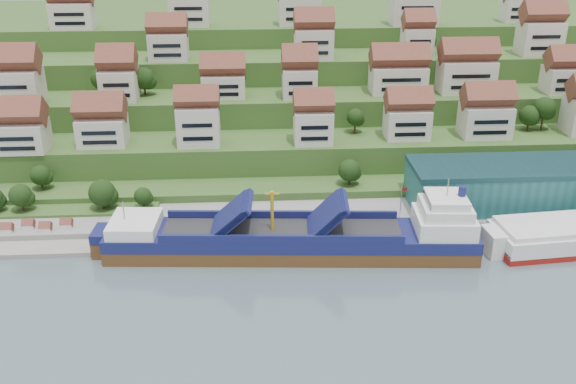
{
  "coord_description": "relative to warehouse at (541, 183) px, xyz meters",
  "views": [
    {
      "loc": [
        -13.85,
        -113.49,
        65.92
      ],
      "look_at": [
        -6.2,
        14.0,
        8.0
      ],
      "focal_mm": 40.0,
      "sensor_mm": 36.0,
      "label": 1
    }
  ],
  "objects": [
    {
      "name": "beach_huts",
      "position": [
        -112.0,
        -6.25,
        -5.1
      ],
      "size": [
        14.4,
        3.7,
        2.2
      ],
      "color": "white",
      "rests_on": "pebble_beach"
    },
    {
      "name": "hillside_village",
      "position": [
        -48.76,
        43.3,
        17.08
      ],
      "size": [
        160.4,
        62.91,
        29.29
      ],
      "color": "beige",
      "rests_on": "ground"
    },
    {
      "name": "flagpole",
      "position": [
        -33.89,
        -7.0,
        -0.32
      ],
      "size": [
        1.28,
        0.16,
        8.0
      ],
      "color": "gray",
      "rests_on": "quay"
    },
    {
      "name": "hillside",
      "position": [
        -52.0,
        86.55,
        3.46
      ],
      "size": [
        260.0,
        128.0,
        31.0
      ],
      "color": "#2D4C1E",
      "rests_on": "ground"
    },
    {
      "name": "quay",
      "position": [
        -32.0,
        -2.0,
        -6.1
      ],
      "size": [
        180.0,
        14.0,
        2.2
      ],
      "primitive_type": "cube",
      "color": "gray",
      "rests_on": "ground"
    },
    {
      "name": "second_ship",
      "position": [
        0.67,
        -16.52,
        -4.38
      ],
      "size": [
        33.17,
        14.85,
        9.34
      ],
      "rotation": [
        0.0,
        0.0,
        0.09
      ],
      "color": "maroon",
      "rests_on": "ground"
    },
    {
      "name": "cargo_ship",
      "position": [
        -56.2,
        -16.0,
        -4.02
      ],
      "size": [
        75.43,
        16.62,
        16.55
      ],
      "rotation": [
        0.0,
        0.0,
        -0.07
      ],
      "color": "#57351A",
      "rests_on": "ground"
    },
    {
      "name": "hillside_trees",
      "position": [
        -60.14,
        28.39,
        9.83
      ],
      "size": [
        139.14,
        62.52,
        29.78
      ],
      "color": "#1D3913",
      "rests_on": "ground"
    },
    {
      "name": "ground",
      "position": [
        -52.0,
        -17.0,
        -7.2
      ],
      "size": [
        300.0,
        300.0,
        0.0
      ],
      "primitive_type": "plane",
      "color": "slate",
      "rests_on": "ground"
    },
    {
      "name": "warehouse",
      "position": [
        0.0,
        0.0,
        0.0
      ],
      "size": [
        60.0,
        15.0,
        10.0
      ],
      "primitive_type": "cube",
      "color": "#246263",
      "rests_on": "quay"
    },
    {
      "name": "pebble_beach",
      "position": [
        -110.0,
        -5.0,
        -6.7
      ],
      "size": [
        45.0,
        20.0,
        1.0
      ],
      "primitive_type": "cube",
      "color": "gray",
      "rests_on": "ground"
    }
  ]
}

